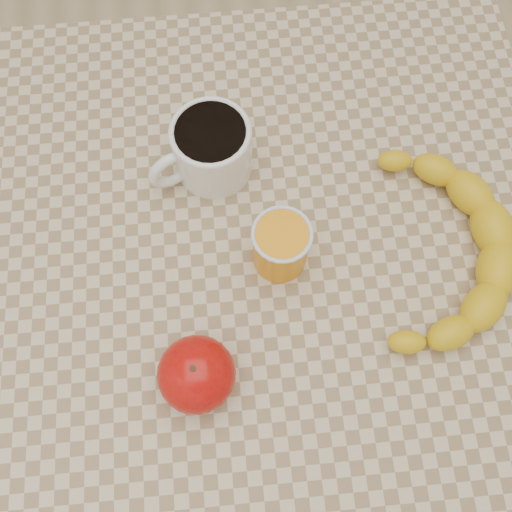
{
  "coord_description": "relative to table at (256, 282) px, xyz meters",
  "views": [
    {
      "loc": [
        -0.02,
        -0.24,
        1.42
      ],
      "look_at": [
        0.0,
        0.0,
        0.77
      ],
      "focal_mm": 40.0,
      "sensor_mm": 36.0,
      "label": 1
    }
  ],
  "objects": [
    {
      "name": "banana",
      "position": [
        0.23,
        -0.02,
        0.11
      ],
      "size": [
        0.4,
        0.44,
        0.05
      ],
      "primitive_type": null,
      "rotation": [
        0.0,
        0.0,
        -0.29
      ],
      "color": "gold",
      "rests_on": "table"
    },
    {
      "name": "ground",
      "position": [
        0.0,
        0.0,
        -0.66
      ],
      "size": [
        3.0,
        3.0,
        0.0
      ],
      "primitive_type": "plane",
      "color": "tan",
      "rests_on": "ground"
    },
    {
      "name": "apple",
      "position": [
        -0.08,
        -0.14,
        0.13
      ],
      "size": [
        0.09,
        0.09,
        0.08
      ],
      "color": "#9F0507",
      "rests_on": "table"
    },
    {
      "name": "table",
      "position": [
        0.0,
        0.0,
        0.0
      ],
      "size": [
        0.8,
        0.8,
        0.75
      ],
      "color": "#C5B08B",
      "rests_on": "ground"
    },
    {
      "name": "orange_juice_glass",
      "position": [
        0.03,
        0.0,
        0.13
      ],
      "size": [
        0.07,
        0.07,
        0.08
      ],
      "color": "orange",
      "rests_on": "table"
    },
    {
      "name": "coffee_mug",
      "position": [
        -0.05,
        0.14,
        0.13
      ],
      "size": [
        0.15,
        0.13,
        0.09
      ],
      "color": "white",
      "rests_on": "table"
    }
  ]
}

